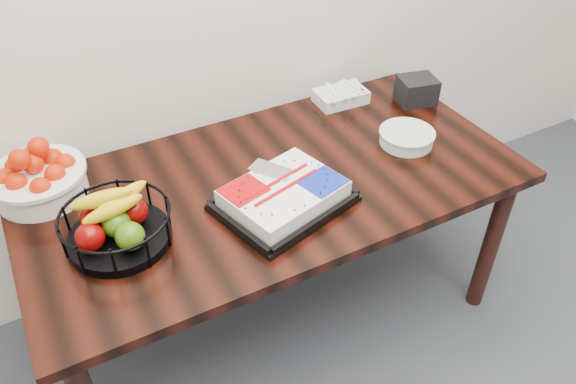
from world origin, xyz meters
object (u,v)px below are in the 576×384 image
cake_tray (284,196)px  plate_stack (407,137)px  tangerine_bowl (36,174)px  table (274,197)px  fruit_basket (116,224)px  napkin_box (417,90)px

cake_tray → plate_stack: size_ratio=2.29×
cake_tray → tangerine_bowl: size_ratio=1.51×
cake_tray → tangerine_bowl: (-0.71, 0.45, 0.05)m
table → tangerine_bowl: 0.83m
cake_tray → plate_stack: 0.61m
fruit_basket → plate_stack: fruit_basket is taller
plate_stack → napkin_box: 0.34m
table → cake_tray: 0.20m
cake_tray → fruit_basket: size_ratio=1.45×
tangerine_bowl → plate_stack: tangerine_bowl is taller
cake_tray → plate_stack: cake_tray is taller
napkin_box → fruit_basket: bearing=-169.4°
table → fruit_basket: size_ratio=5.23×
cake_tray → tangerine_bowl: 0.85m
fruit_basket → plate_stack: bearing=0.8°
fruit_basket → napkin_box: 1.40m
tangerine_bowl → table: bearing=-21.9°
tangerine_bowl → napkin_box: 1.56m
cake_tray → fruit_basket: bearing=170.5°
napkin_box → plate_stack: bearing=-134.4°
table → cake_tray: size_ratio=3.61×
cake_tray → napkin_box: size_ratio=3.22×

